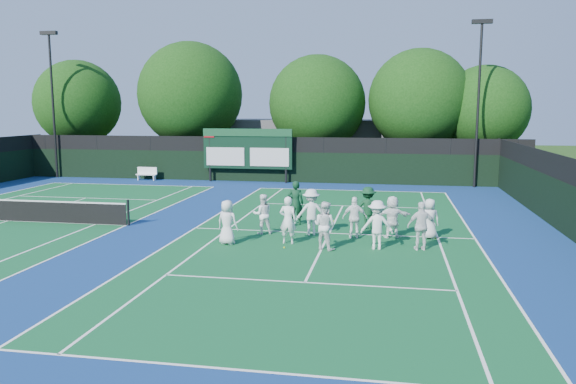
% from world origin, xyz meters
% --- Properties ---
extents(ground, '(120.00, 120.00, 0.00)m').
position_xyz_m(ground, '(0.00, 0.00, 0.00)').
color(ground, '#1D3D10').
rests_on(ground, ground).
extents(court_apron, '(34.00, 32.00, 0.01)m').
position_xyz_m(court_apron, '(-6.00, 1.00, 0.00)').
color(court_apron, navy).
rests_on(court_apron, ground).
extents(near_court, '(11.05, 23.85, 0.01)m').
position_xyz_m(near_court, '(0.00, 1.00, 0.01)').
color(near_court, '#11552A').
rests_on(near_court, ground).
extents(left_court, '(11.05, 23.85, 0.01)m').
position_xyz_m(left_court, '(-14.00, 1.00, 0.01)').
color(left_court, '#11552A').
rests_on(left_court, ground).
extents(back_fence, '(34.00, 0.08, 3.00)m').
position_xyz_m(back_fence, '(-6.00, 16.00, 1.36)').
color(back_fence, black).
rests_on(back_fence, ground).
extents(scoreboard, '(6.00, 0.21, 3.55)m').
position_xyz_m(scoreboard, '(-7.01, 15.59, 2.19)').
color(scoreboard, black).
rests_on(scoreboard, ground).
extents(clubhouse, '(18.00, 6.00, 4.00)m').
position_xyz_m(clubhouse, '(-2.00, 24.00, 2.00)').
color(clubhouse, '#56565A').
rests_on(clubhouse, ground).
extents(light_pole_left, '(1.20, 0.30, 10.12)m').
position_xyz_m(light_pole_left, '(-21.00, 15.70, 6.30)').
color(light_pole_left, black).
rests_on(light_pole_left, ground).
extents(light_pole_right, '(1.20, 0.30, 10.12)m').
position_xyz_m(light_pole_right, '(7.50, 15.70, 6.30)').
color(light_pole_right, black).
rests_on(light_pole_right, ground).
extents(tennis_net, '(11.30, 0.10, 1.10)m').
position_xyz_m(tennis_net, '(-14.00, 1.00, 0.49)').
color(tennis_net, black).
rests_on(tennis_net, ground).
extents(bench, '(1.43, 0.41, 0.90)m').
position_xyz_m(bench, '(-14.05, 15.37, 0.48)').
color(bench, white).
rests_on(bench, ground).
extents(tree_a, '(6.47, 6.47, 8.53)m').
position_xyz_m(tree_a, '(-21.21, 19.58, 5.13)').
color(tree_a, '#301E0D').
rests_on(tree_a, ground).
extents(tree_b, '(7.65, 7.65, 9.71)m').
position_xyz_m(tree_b, '(-12.14, 19.58, 5.69)').
color(tree_b, '#301E0D').
rests_on(tree_b, ground).
extents(tree_c, '(6.81, 6.81, 8.63)m').
position_xyz_m(tree_c, '(-2.73, 19.58, 5.04)').
color(tree_c, '#301E0D').
rests_on(tree_c, ground).
extents(tree_d, '(6.96, 6.96, 8.93)m').
position_xyz_m(tree_d, '(4.34, 19.58, 5.27)').
color(tree_d, '#301E0D').
rests_on(tree_d, ground).
extents(tree_e, '(5.91, 5.91, 7.77)m').
position_xyz_m(tree_e, '(8.63, 19.58, 4.66)').
color(tree_e, '#301E0D').
rests_on(tree_e, ground).
extents(tennis_ball_0, '(0.07, 0.07, 0.07)m').
position_xyz_m(tennis_ball_0, '(-1.29, -1.65, 0.03)').
color(tennis_ball_0, '#BCCE18').
rests_on(tennis_ball_0, ground).
extents(tennis_ball_1, '(0.07, 0.07, 0.07)m').
position_xyz_m(tennis_ball_1, '(1.96, 0.53, 0.03)').
color(tennis_ball_1, '#BCCE18').
rests_on(tennis_ball_1, ground).
extents(tennis_ball_2, '(0.07, 0.07, 0.07)m').
position_xyz_m(tennis_ball_2, '(4.01, 0.79, 0.03)').
color(tennis_ball_2, '#BCCE18').
rests_on(tennis_ball_2, ground).
extents(tennis_ball_4, '(0.07, 0.07, 0.07)m').
position_xyz_m(tennis_ball_4, '(-0.05, 3.29, 0.03)').
color(tennis_ball_4, '#BCCE18').
rests_on(tennis_ball_4, ground).
extents(player_front_0, '(0.89, 0.68, 1.61)m').
position_xyz_m(player_front_0, '(-3.42, -1.39, 0.81)').
color(player_front_0, white).
rests_on(player_front_0, ground).
extents(player_front_1, '(0.67, 0.47, 1.73)m').
position_xyz_m(player_front_1, '(-1.29, -0.93, 0.87)').
color(player_front_1, white).
rests_on(player_front_1, ground).
extents(player_front_2, '(1.01, 0.92, 1.69)m').
position_xyz_m(player_front_2, '(0.10, -1.51, 0.84)').
color(player_front_2, white).
rests_on(player_front_2, ground).
extents(player_front_3, '(1.17, 0.75, 1.72)m').
position_xyz_m(player_front_3, '(1.88, -1.18, 0.86)').
color(player_front_3, white).
rests_on(player_front_3, ground).
extents(player_front_4, '(1.06, 0.62, 1.69)m').
position_xyz_m(player_front_4, '(3.39, -1.03, 0.85)').
color(player_front_4, white).
rests_on(player_front_4, ground).
extents(player_back_0, '(0.92, 0.82, 1.57)m').
position_xyz_m(player_back_0, '(-2.54, 0.47, 0.78)').
color(player_back_0, white).
rests_on(player_back_0, ground).
extents(player_back_1, '(1.30, 0.97, 1.80)m').
position_xyz_m(player_back_1, '(-0.66, 0.62, 0.90)').
color(player_back_1, white).
rests_on(player_back_1, ground).
extents(player_back_2, '(0.97, 0.52, 1.58)m').
position_xyz_m(player_back_2, '(1.02, 0.39, 0.79)').
color(player_back_2, white).
rests_on(player_back_2, ground).
extents(player_back_3, '(1.55, 0.78, 1.60)m').
position_xyz_m(player_back_3, '(2.40, 0.72, 0.80)').
color(player_back_3, white).
rests_on(player_back_3, ground).
extents(player_back_4, '(0.83, 0.63, 1.53)m').
position_xyz_m(player_back_4, '(3.78, 0.77, 0.76)').
color(player_back_4, silver).
rests_on(player_back_4, ground).
extents(coach_left, '(0.70, 0.48, 1.86)m').
position_xyz_m(coach_left, '(-1.58, 2.46, 0.93)').
color(coach_left, '#0E351E').
rests_on(coach_left, ground).
extents(coach_right, '(1.15, 0.70, 1.73)m').
position_xyz_m(coach_right, '(1.44, 2.10, 0.87)').
color(coach_right, '#0F391E').
rests_on(coach_right, ground).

